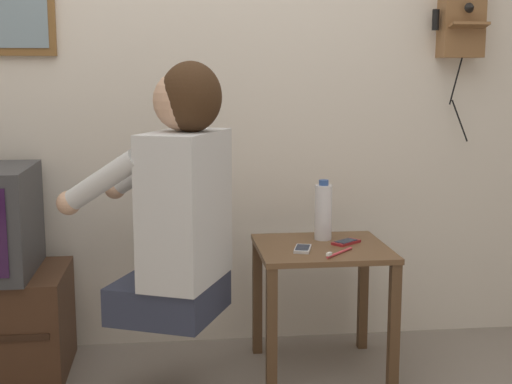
{
  "coord_description": "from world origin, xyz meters",
  "views": [
    {
      "loc": [
        -0.1,
        -2.04,
        1.22
      ],
      "look_at": [
        0.22,
        0.68,
        0.77
      ],
      "focal_mm": 50.0,
      "sensor_mm": 36.0,
      "label": 1
    }
  ],
  "objects_px": {
    "cell_phone_held": "(303,249)",
    "cell_phone_spare": "(346,242)",
    "wall_phone_antique": "(462,14)",
    "water_bottle": "(323,212)",
    "toothbrush": "(338,253)",
    "person": "(179,199)"
  },
  "relations": [
    {
      "from": "cell_phone_held",
      "to": "toothbrush",
      "type": "relative_size",
      "value": 0.94
    },
    {
      "from": "cell_phone_spare",
      "to": "water_bottle",
      "type": "distance_m",
      "value": 0.16
    },
    {
      "from": "cell_phone_spare",
      "to": "water_bottle",
      "type": "height_order",
      "value": "water_bottle"
    },
    {
      "from": "cell_phone_spare",
      "to": "toothbrush",
      "type": "distance_m",
      "value": 0.19
    },
    {
      "from": "wall_phone_antique",
      "to": "cell_phone_spare",
      "type": "bearing_deg",
      "value": -151.43
    },
    {
      "from": "water_bottle",
      "to": "person",
      "type": "bearing_deg",
      "value": -153.94
    },
    {
      "from": "toothbrush",
      "to": "cell_phone_held",
      "type": "bearing_deg",
      "value": 8.25
    },
    {
      "from": "wall_phone_antique",
      "to": "water_bottle",
      "type": "height_order",
      "value": "wall_phone_antique"
    },
    {
      "from": "person",
      "to": "toothbrush",
      "type": "xyz_separation_m",
      "value": [
        0.61,
        0.04,
        -0.23
      ]
    },
    {
      "from": "person",
      "to": "toothbrush",
      "type": "bearing_deg",
      "value": -62.99
    },
    {
      "from": "cell_phone_held",
      "to": "wall_phone_antique",
      "type": "bearing_deg",
      "value": 43.59
    },
    {
      "from": "cell_phone_held",
      "to": "cell_phone_spare",
      "type": "relative_size",
      "value": 1.01
    },
    {
      "from": "person",
      "to": "toothbrush",
      "type": "distance_m",
      "value": 0.65
    },
    {
      "from": "water_bottle",
      "to": "toothbrush",
      "type": "xyz_separation_m",
      "value": [
        0.0,
        -0.26,
        -0.11
      ]
    },
    {
      "from": "person",
      "to": "wall_phone_antique",
      "type": "relative_size",
      "value": 1.19
    },
    {
      "from": "wall_phone_antique",
      "to": "toothbrush",
      "type": "bearing_deg",
      "value": -143.33
    },
    {
      "from": "person",
      "to": "water_bottle",
      "type": "height_order",
      "value": "person"
    },
    {
      "from": "person",
      "to": "water_bottle",
      "type": "bearing_deg",
      "value": -40.26
    },
    {
      "from": "person",
      "to": "cell_phone_spare",
      "type": "relative_size",
      "value": 7.03
    },
    {
      "from": "cell_phone_held",
      "to": "cell_phone_spare",
      "type": "bearing_deg",
      "value": 40.05
    },
    {
      "from": "wall_phone_antique",
      "to": "cell_phone_held",
      "type": "distance_m",
      "value": 1.29
    },
    {
      "from": "person",
      "to": "wall_phone_antique",
      "type": "xyz_separation_m",
      "value": [
        1.26,
        0.52,
        0.71
      ]
    }
  ]
}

